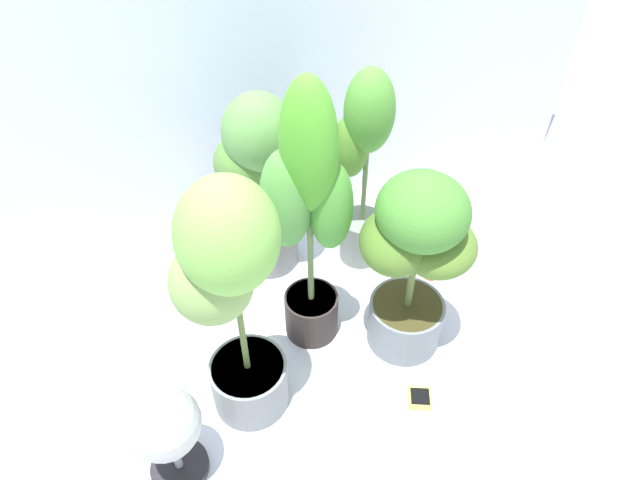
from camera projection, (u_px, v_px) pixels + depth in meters
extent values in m
plane|color=silver|center=(313.00, 349.00, 2.10)|extent=(8.00, 8.00, 0.00)
cylinder|color=gray|center=(268.00, 243.00, 2.38)|extent=(0.25, 0.25, 0.18)
cylinder|color=#3D341A|center=(267.00, 228.00, 2.32)|extent=(0.23, 0.23, 0.02)
cylinder|color=#597D38|center=(262.00, 177.00, 2.14)|extent=(0.02, 0.02, 0.51)
ellipsoid|color=#5A9148|center=(259.00, 133.00, 2.01)|extent=(0.34, 0.33, 0.30)
ellipsoid|color=#528039|center=(244.00, 163.00, 2.10)|extent=(0.31, 0.32, 0.23)
ellipsoid|color=olive|center=(285.00, 166.00, 2.12)|extent=(0.27, 0.26, 0.21)
cylinder|color=#2F2624|center=(311.00, 313.00, 2.11)|extent=(0.20, 0.20, 0.18)
cylinder|color=#3E3720|center=(311.00, 299.00, 2.05)|extent=(0.18, 0.18, 0.02)
cylinder|color=#637B4A|center=(310.00, 222.00, 1.80)|extent=(0.02, 0.02, 0.73)
ellipsoid|color=#4EA52D|center=(309.00, 148.00, 1.60)|extent=(0.23, 0.24, 0.46)
ellipsoid|color=#549543|center=(286.00, 200.00, 1.73)|extent=(0.23, 0.23, 0.37)
ellipsoid|color=#499335|center=(331.00, 207.00, 1.76)|extent=(0.15, 0.14, 0.34)
cylinder|color=slate|center=(405.00, 321.00, 2.07)|extent=(0.27, 0.27, 0.19)
cylinder|color=#3C361A|center=(407.00, 306.00, 2.01)|extent=(0.25, 0.25, 0.02)
cylinder|color=olive|center=(416.00, 255.00, 1.84)|extent=(0.02, 0.02, 0.49)
ellipsoid|color=#448331|center=(423.00, 211.00, 1.71)|extent=(0.40, 0.41, 0.24)
ellipsoid|color=#4E7329|center=(395.00, 241.00, 1.80)|extent=(0.32, 0.33, 0.20)
ellipsoid|color=#537A2C|center=(438.00, 246.00, 1.82)|extent=(0.37, 0.37, 0.17)
cylinder|color=slate|center=(361.00, 237.00, 2.39)|extent=(0.18, 0.18, 0.21)
cylinder|color=#3E2A1E|center=(362.00, 220.00, 2.33)|extent=(0.17, 0.17, 0.02)
cylinder|color=#5C7742|center=(366.00, 162.00, 2.13)|extent=(0.02, 0.02, 0.57)
ellipsoid|color=#4F9335|center=(369.00, 111.00, 1.98)|extent=(0.23, 0.23, 0.33)
ellipsoid|color=#4E812B|center=(351.00, 146.00, 2.08)|extent=(0.19, 0.19, 0.26)
cylinder|color=slate|center=(250.00, 382.00, 1.89)|extent=(0.26, 0.26, 0.19)
cylinder|color=#413121|center=(248.00, 367.00, 1.82)|extent=(0.23, 0.23, 0.02)
cylinder|color=olive|center=(237.00, 300.00, 1.60)|extent=(0.02, 0.02, 0.65)
ellipsoid|color=#7ABC4E|center=(227.00, 236.00, 1.43)|extent=(0.34, 0.34, 0.34)
ellipsoid|color=#84AA58|center=(212.00, 282.00, 1.54)|extent=(0.24, 0.23, 0.27)
cube|color=#D2CD52|center=(420.00, 398.00, 1.94)|extent=(0.10, 0.10, 0.02)
cube|color=black|center=(420.00, 396.00, 1.93)|extent=(0.08, 0.08, 0.00)
cylinder|color=#232027|center=(180.00, 467.00, 1.76)|extent=(0.18, 0.18, 0.03)
cylinder|color=#A8AAA5|center=(175.00, 454.00, 1.70)|extent=(0.02, 0.02, 0.15)
sphere|color=#A8AAA5|center=(164.00, 423.00, 1.58)|extent=(0.30, 0.30, 0.21)
cylinder|color=#B96125|center=(434.00, 256.00, 2.30)|extent=(0.07, 0.07, 0.22)
cylinder|color=black|center=(439.00, 234.00, 2.22)|extent=(0.04, 0.04, 0.02)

